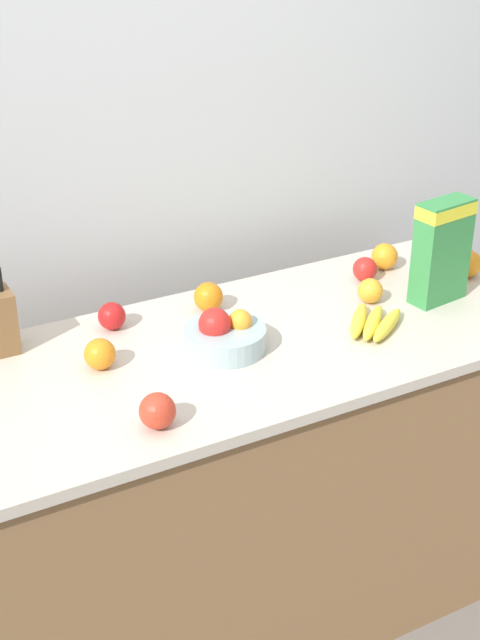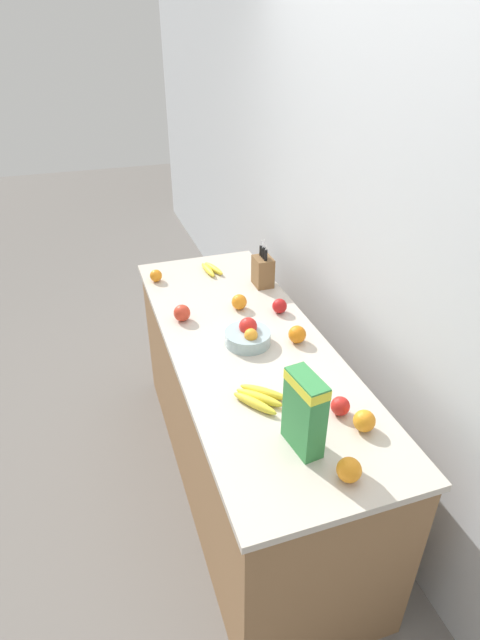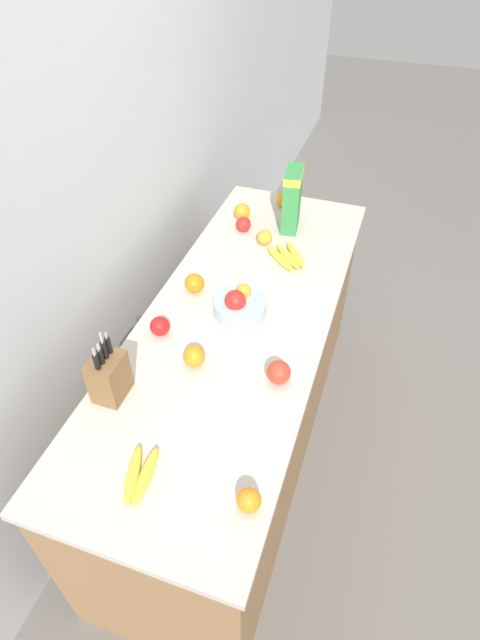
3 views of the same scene
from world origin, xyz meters
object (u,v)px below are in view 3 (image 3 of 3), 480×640
object	(u,v)px
banana_bunch_right	(139,475)
orange_back_center	(249,500)
knife_block	(109,376)
banana_bunch_left	(288,257)
apple_leftmost	(243,224)
fruit_bowl	(239,304)
orange_mid_right	(194,356)
orange_front_center	(265,237)
apple_middle	(279,372)
orange_front_right	(242,212)
cereal_box	(292,197)
apple_by_knife_block	(160,326)
orange_by_cereal	(284,199)
orange_front_left	(195,283)

from	to	relation	value
banana_bunch_right	orange_back_center	size ratio (longest dim) A/B	2.89
knife_block	banana_bunch_left	distance (m)	0.99
apple_leftmost	orange_back_center	xyz separation A→B (m)	(-1.31, -0.46, -0.00)
fruit_bowl	orange_mid_right	size ratio (longest dim) A/B	2.67
knife_block	orange_front_center	distance (m)	1.03
apple_leftmost	banana_bunch_right	bearing A→B (deg)	-174.34
banana_bunch_left	apple_middle	xyz separation A→B (m)	(-0.69, -0.15, 0.02)
orange_front_right	orange_back_center	xyz separation A→B (m)	(-1.42, -0.50, -0.01)
orange_back_center	apple_middle	bearing A→B (deg)	5.60
knife_block	apple_middle	bearing A→B (deg)	-65.42
cereal_box	orange_back_center	world-z (taller)	cereal_box
apple_leftmost	orange_front_center	world-z (taller)	apple_leftmost
cereal_box	orange_front_right	world-z (taller)	cereal_box
orange_front_right	banana_bunch_left	bearing A→B (deg)	-130.88
banana_bunch_right	apple_leftmost	bearing A→B (deg)	5.66
apple_by_knife_block	orange_by_cereal	xyz separation A→B (m)	(1.06, -0.19, 0.00)
fruit_bowl	apple_middle	bearing A→B (deg)	-140.34
apple_leftmost	orange_back_center	size ratio (longest dim) A/B	1.05
cereal_box	orange_front_left	world-z (taller)	cereal_box
banana_bunch_right	orange_mid_right	xyz separation A→B (m)	(0.46, 0.02, 0.02)
banana_bunch_right	orange_by_cereal	xyz separation A→B (m)	(1.62, 0.01, 0.02)
apple_by_knife_block	orange_front_right	world-z (taller)	orange_front_right
cereal_box	orange_front_center	distance (m)	0.23
fruit_bowl	apple_middle	distance (m)	0.38
banana_bunch_left	orange_front_center	size ratio (longest dim) A/B	3.15
orange_front_left	apple_leftmost	bearing A→B (deg)	-5.16
orange_mid_right	orange_front_center	bearing A→B (deg)	-1.28
knife_block	orange_back_center	size ratio (longest dim) A/B	3.95
banana_bunch_right	orange_back_center	xyz separation A→B (m)	(0.02, -0.32, 0.02)
apple_leftmost	orange_front_right	xyz separation A→B (m)	(0.10, 0.04, 0.00)
banana_bunch_left	orange_front_center	distance (m)	0.16
orange_front_left	knife_block	bearing A→B (deg)	174.92
knife_block	fruit_bowl	xyz separation A→B (m)	(0.52, -0.27, -0.05)
fruit_bowl	orange_front_center	size ratio (longest dim) A/B	2.93
fruit_bowl	banana_bunch_right	world-z (taller)	fruit_bowl
cereal_box	orange_front_center	size ratio (longest dim) A/B	4.13
knife_block	orange_front_center	size ratio (longest dim) A/B	3.81
banana_bunch_left	orange_by_cereal	world-z (taller)	orange_by_cereal
orange_back_center	cereal_box	bearing A→B (deg)	10.14
knife_block	orange_mid_right	world-z (taller)	knife_block
banana_bunch_left	apple_by_knife_block	distance (m)	0.69
banana_bunch_left	orange_by_cereal	xyz separation A→B (m)	(0.45, 0.14, 0.02)
orange_by_cereal	orange_front_right	bearing A→B (deg)	138.50
orange_by_cereal	apple_middle	bearing A→B (deg)	-165.75
apple_middle	orange_back_center	bearing A→B (deg)	-174.40
apple_by_knife_block	orange_back_center	distance (m)	0.76
apple_middle	orange_front_right	size ratio (longest dim) A/B	1.03
fruit_bowl	banana_bunch_left	bearing A→B (deg)	-13.04
cereal_box	orange_back_center	bearing A→B (deg)	-177.47
orange_back_center	orange_by_cereal	world-z (taller)	orange_by_cereal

